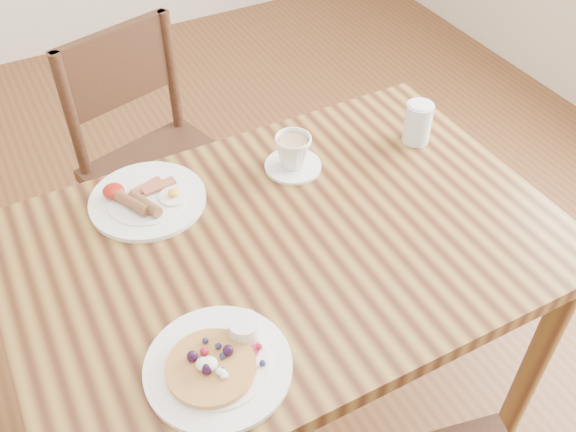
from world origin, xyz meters
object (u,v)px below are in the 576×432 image
object	(u,v)px
dining_table	(288,269)
water_glass	(418,123)
chair_far	(156,158)
teacup_saucer	(293,154)
breakfast_plate	(146,199)
pancake_plate	(219,362)

from	to	relation	value
dining_table	water_glass	xyz separation A→B (m)	(0.46, 0.16, 0.15)
chair_far	water_glass	bearing A→B (deg)	117.91
dining_table	water_glass	distance (m)	0.51
water_glass	teacup_saucer	bearing A→B (deg)	171.31
dining_table	breakfast_plate	distance (m)	0.37
breakfast_plate	water_glass	bearing A→B (deg)	-7.91
chair_far	pancake_plate	size ratio (longest dim) A/B	3.26
teacup_saucer	water_glass	distance (m)	0.34
breakfast_plate	teacup_saucer	distance (m)	0.37
chair_far	pancake_plate	xyz separation A→B (m)	(-0.18, -0.96, 0.27)
pancake_plate	water_glass	xyz separation A→B (m)	(0.72, 0.39, 0.04)
dining_table	pancake_plate	size ratio (longest dim) A/B	4.44
teacup_saucer	water_glass	size ratio (longest dim) A/B	1.30
pancake_plate	breakfast_plate	xyz separation A→B (m)	(0.03, 0.49, -0.00)
dining_table	breakfast_plate	world-z (taller)	breakfast_plate
teacup_saucer	water_glass	bearing A→B (deg)	-8.69
dining_table	breakfast_plate	size ratio (longest dim) A/B	4.44
chair_far	teacup_saucer	distance (m)	0.63
dining_table	teacup_saucer	distance (m)	0.29
chair_far	pancake_plate	world-z (taller)	chair_far
dining_table	teacup_saucer	bearing A→B (deg)	59.13
pancake_plate	water_glass	distance (m)	0.82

